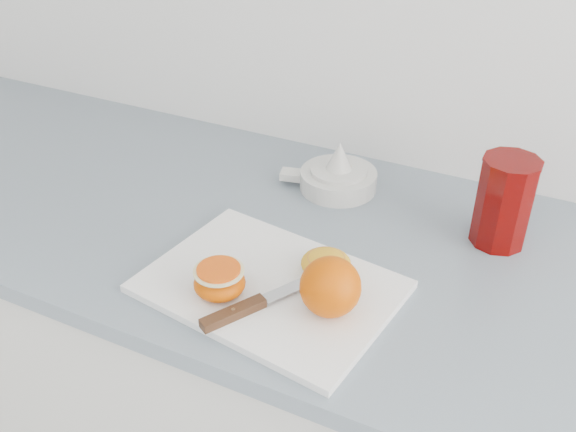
{
  "coord_description": "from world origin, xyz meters",
  "views": [
    {
      "loc": [
        0.41,
        0.91,
        1.49
      ],
      "look_at": [
        0.05,
        1.64,
        0.96
      ],
      "focal_mm": 40.0,
      "sensor_mm": 36.0,
      "label": 1
    }
  ],
  "objects": [
    {
      "name": "squeezed_shell",
      "position": [
        0.13,
        1.61,
        0.92
      ],
      "size": [
        0.07,
        0.07,
        0.03
      ],
      "color": "gold",
      "rests_on": "cutting_board"
    },
    {
      "name": "paring_knife",
      "position": [
        0.07,
        1.48,
        0.91
      ],
      "size": [
        0.13,
        0.2,
        0.01
      ],
      "color": "#48281C",
      "rests_on": "cutting_board"
    },
    {
      "name": "red_tumbler",
      "position": [
        0.34,
        1.82,
        0.96
      ],
      "size": [
        0.09,
        0.09,
        0.15
      ],
      "color": "#5F0402",
      "rests_on": "counter"
    },
    {
      "name": "cutting_board",
      "position": [
        0.07,
        1.55,
        0.9
      ],
      "size": [
        0.38,
        0.3,
        0.01
      ],
      "primitive_type": "cube",
      "rotation": [
        0.0,
        0.0,
        -0.14
      ],
      "color": "white",
      "rests_on": "counter"
    },
    {
      "name": "whole_orange",
      "position": [
        0.17,
        1.53,
        0.94
      ],
      "size": [
        0.08,
        0.08,
        0.08
      ],
      "color": "#C66000",
      "rests_on": "cutting_board"
    },
    {
      "name": "half_orange",
      "position": [
        0.02,
        1.49,
        0.92
      ],
      "size": [
        0.07,
        0.07,
        0.05
      ],
      "color": "#C66000",
      "rests_on": "cutting_board"
    },
    {
      "name": "citrus_juicer",
      "position": [
        0.04,
        1.86,
        0.92
      ],
      "size": [
        0.18,
        0.14,
        0.09
      ],
      "color": "white",
      "rests_on": "counter"
    }
  ]
}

